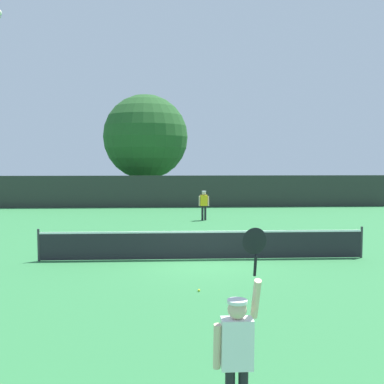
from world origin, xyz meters
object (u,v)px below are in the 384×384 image
large_tree (146,137)px  parked_car_near (207,191)px  player_serving (238,345)px  tennis_ball (199,290)px  player_receiving (204,202)px

large_tree → parked_car_near: bearing=11.5°
player_serving → parked_car_near: 32.09m
player_serving → parked_car_near: player_serving is taller
player_serving → tennis_ball: 6.05m
player_receiving → large_tree: large_tree is taller
player_serving → player_receiving: bearing=86.9°
player_serving → large_tree: large_tree is taller
tennis_ball → large_tree: 25.69m
player_serving → parked_car_near: (2.28, 32.00, -0.33)m
tennis_ball → parked_car_near: size_ratio=0.02×
player_serving → player_receiving: (1.07, 19.56, -0.11)m
player_serving → large_tree: 31.37m
player_serving → large_tree: bearing=95.0°
parked_car_near → tennis_ball: bearing=-90.9°
large_tree → player_serving: bearing=-85.0°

